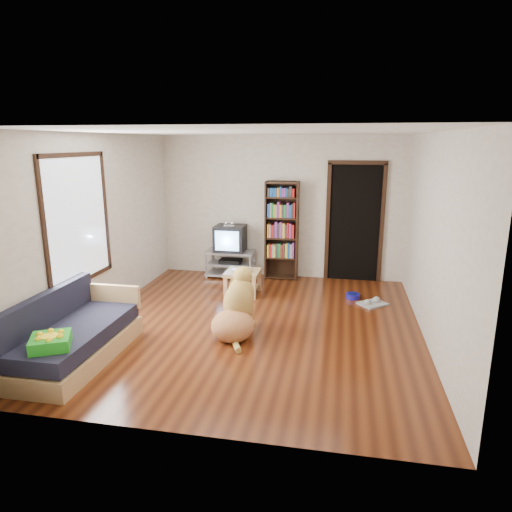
% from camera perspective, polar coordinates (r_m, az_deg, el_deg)
% --- Properties ---
extents(ground, '(5.00, 5.00, 0.00)m').
position_cam_1_polar(ground, '(6.41, -0.20, -8.66)').
color(ground, '#5D280F').
rests_on(ground, ground).
extents(ceiling, '(5.00, 5.00, 0.00)m').
position_cam_1_polar(ceiling, '(5.91, -0.22, 15.26)').
color(ceiling, white).
rests_on(ceiling, ground).
extents(wall_back, '(4.50, 0.00, 4.50)m').
position_cam_1_polar(wall_back, '(8.46, 3.08, 6.05)').
color(wall_back, beige).
rests_on(wall_back, ground).
extents(wall_front, '(4.50, 0.00, 4.50)m').
position_cam_1_polar(wall_front, '(3.68, -7.76, -4.68)').
color(wall_front, beige).
rests_on(wall_front, ground).
extents(wall_left, '(0.00, 5.00, 5.00)m').
position_cam_1_polar(wall_left, '(6.82, -19.13, 3.36)').
color(wall_left, beige).
rests_on(wall_left, ground).
extents(wall_right, '(0.00, 5.00, 5.00)m').
position_cam_1_polar(wall_right, '(6.02, 21.31, 1.83)').
color(wall_right, beige).
rests_on(wall_right, ground).
extents(green_cushion, '(0.51, 0.51, 0.13)m').
position_cam_1_polar(green_cushion, '(5.21, -24.29, -9.75)').
color(green_cushion, green).
rests_on(green_cushion, sofa).
extents(laptop, '(0.37, 0.27, 0.03)m').
position_cam_1_polar(laptop, '(7.53, -1.72, -1.85)').
color(laptop, silver).
rests_on(laptop, coffee_table).
extents(dog_bowl, '(0.22, 0.22, 0.08)m').
position_cam_1_polar(dog_bowl, '(7.62, 12.01, -4.91)').
color(dog_bowl, navy).
rests_on(dog_bowl, ground).
extents(grey_rag, '(0.51, 0.50, 0.03)m').
position_cam_1_polar(grey_rag, '(7.40, 14.36, -5.81)').
color(grey_rag, '#9E9E9E').
rests_on(grey_rag, ground).
extents(window, '(0.03, 1.46, 1.70)m').
position_cam_1_polar(window, '(6.36, -21.36, 4.27)').
color(window, white).
rests_on(window, wall_left).
extents(doorway, '(1.03, 0.05, 2.19)m').
position_cam_1_polar(doorway, '(8.39, 12.23, 4.44)').
color(doorway, black).
rests_on(doorway, wall_back).
extents(tv_stand, '(0.90, 0.45, 0.50)m').
position_cam_1_polar(tv_stand, '(8.59, -3.20, -0.84)').
color(tv_stand, '#99999E').
rests_on(tv_stand, ground).
extents(crt_tv, '(0.55, 0.52, 0.58)m').
position_cam_1_polar(crt_tv, '(8.50, -3.21, 2.28)').
color(crt_tv, black).
rests_on(crt_tv, tv_stand).
extents(bookshelf, '(0.60, 0.30, 1.80)m').
position_cam_1_polar(bookshelf, '(8.35, 3.24, 3.86)').
color(bookshelf, black).
rests_on(bookshelf, ground).
extents(sofa, '(0.80, 1.80, 0.80)m').
position_cam_1_polar(sofa, '(5.79, -21.83, -9.50)').
color(sofa, tan).
rests_on(sofa, ground).
extents(coffee_table, '(0.55, 0.55, 0.40)m').
position_cam_1_polar(coffee_table, '(7.59, -1.67, -2.75)').
color(coffee_table, tan).
rests_on(coffee_table, ground).
extents(dog, '(0.63, 1.10, 0.89)m').
position_cam_1_polar(dog, '(6.04, -2.41, -6.80)').
color(dog, '#BA7847').
rests_on(dog, ground).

